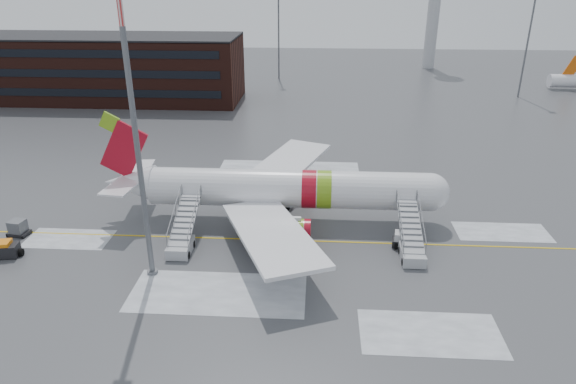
# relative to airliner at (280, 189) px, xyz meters

# --- Properties ---
(ground) EXTENTS (260.00, 260.00, 0.00)m
(ground) POSITION_rel_airliner_xyz_m (2.04, -3.40, -3.42)
(ground) COLOR #494C4F
(ground) RESTS_ON ground
(airliner) EXTENTS (35.03, 32.97, 11.18)m
(airliner) POSITION_rel_airliner_xyz_m (0.00, 0.00, 0.00)
(airliner) COLOR white
(airliner) RESTS_ON ground
(airstair_fwd) EXTENTS (2.05, 7.70, 3.48)m
(airstair_fwd) POSITION_rel_airliner_xyz_m (12.32, -6.54, -2.35)
(airstair_fwd) COLOR #A4A7AB
(airstair_fwd) RESTS_ON ground
(airstair_aft) EXTENTS (2.05, 7.70, 3.48)m
(airstair_aft) POSITION_rel_airliner_xyz_m (-8.53, -6.54, -2.35)
(airstair_aft) COLOR #A7A9AE
(airstair_aft) RESTS_ON ground
(pushback_tug) EXTENTS (2.65, 2.14, 1.42)m
(pushback_tug) POSITION_rel_airliner_xyz_m (11.97, -4.88, -2.79)
(pushback_tug) COLOR black
(pushback_tug) RESTS_ON ground
(uld_container) EXTENTS (2.06, 1.63, 1.54)m
(uld_container) POSITION_rel_airliner_xyz_m (-25.13, -4.90, -2.70)
(uld_container) COLOR black
(uld_container) RESTS_ON ground
(baggage_tractor) EXTENTS (3.04, 1.72, 1.53)m
(baggage_tractor) POSITION_rel_airliner_xyz_m (-24.05, -8.95, -2.77)
(baggage_tractor) COLOR black
(baggage_tractor) RESTS_ON ground
(light_mast_near) EXTENTS (1.20, 1.20, 25.42)m
(light_mast_near) POSITION_rel_airliner_xyz_m (-10.06, -10.85, 9.73)
(light_mast_near) COLOR #595B60
(light_mast_near) RESTS_ON ground
(terminal_building) EXTENTS (62.00, 16.11, 12.30)m
(terminal_building) POSITION_rel_airliner_xyz_m (-42.96, 51.58, 2.78)
(terminal_building) COLOR #3F1E16
(terminal_building) RESTS_ON ground
(light_mast_far_ne) EXTENTS (1.20, 1.20, 24.25)m
(light_mast_far_ne) POSITION_rel_airliner_xyz_m (44.04, 58.60, 10.42)
(light_mast_far_ne) COLOR #595B60
(light_mast_far_ne) RESTS_ON ground
(light_mast_far_n) EXTENTS (1.20, 1.20, 24.25)m
(light_mast_far_n) POSITION_rel_airliner_xyz_m (-5.96, 74.60, 10.42)
(light_mast_far_n) COLOR #595B60
(light_mast_far_n) RESTS_ON ground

